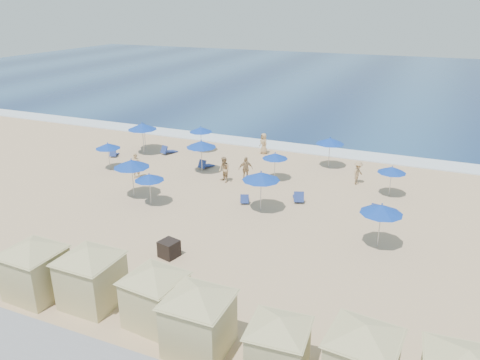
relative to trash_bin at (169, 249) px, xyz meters
name	(u,v)px	position (x,y,z in m)	size (l,w,h in m)	color
ground	(203,218)	(-0.47, 4.56, -0.42)	(160.00, 160.00, 0.00)	tan
ocean	(363,81)	(-0.47, 59.56, -0.39)	(160.00, 80.00, 0.06)	navy
surf_line	(286,147)	(-0.47, 20.06, -0.38)	(160.00, 2.50, 0.08)	white
trash_bin	(169,249)	(0.00, 0.00, 0.00)	(0.84, 0.84, 0.84)	black
cabana_0	(33,261)	(-3.47, -5.00, 1.23)	(4.59, 4.59, 2.88)	#C6BD87
cabana_1	(90,268)	(-0.90, -4.53, 1.24)	(4.64, 4.64, 2.91)	#C6BD87
cabana_2	(155,288)	(2.21, -4.56, 1.14)	(4.33, 4.33, 2.73)	#C6BD87
cabana_3	(198,310)	(4.46, -5.23, 1.23)	(4.60, 4.60, 2.88)	#C6BD87
cabana_4	(279,338)	(7.46, -5.27, 1.03)	(4.03, 4.03, 2.54)	#C6BD87
cabana_5	(363,349)	(10.12, -4.88, 1.18)	(4.43, 4.43, 2.79)	#C6BD87
umbrella_0	(142,126)	(-10.70, 13.60, 1.91)	(2.36, 2.36, 2.68)	#A5A8AD
umbrella_1	(108,146)	(-10.90, 9.40, 1.40)	(1.84, 1.84, 2.10)	#A5A8AD
umbrella_2	(144,127)	(-11.27, 14.68, 1.58)	(2.03, 2.03, 2.31)	#A5A8AD
umbrella_3	(131,164)	(-6.08, 5.66, 1.84)	(2.29, 2.29, 2.60)	#A5A8AD
umbrella_4	(201,129)	(-6.62, 16.04, 1.48)	(1.93, 1.93, 2.19)	#A5A8AD
umbrella_5	(201,144)	(-4.19, 11.50, 1.75)	(2.20, 2.20, 2.51)	#A5A8AD
umbrella_6	(149,177)	(-4.40, 5.06, 1.38)	(1.82, 1.82, 2.08)	#A5A8AD
umbrella_7	(275,156)	(1.26, 12.14, 1.36)	(1.80, 1.80, 2.05)	#A5A8AD
umbrella_8	(261,176)	(2.22, 6.85, 1.80)	(2.26, 2.26, 2.57)	#A5A8AD
umbrella_9	(330,141)	(4.15, 16.29, 1.66)	(2.11, 2.11, 2.41)	#A5A8AD
umbrella_10	(392,170)	(9.07, 12.32, 1.37)	(1.82, 1.82, 2.07)	#A5A8AD
umbrella_11	(382,209)	(9.34, 5.06, 1.71)	(2.16, 2.16, 2.45)	#A5A8AD
beach_chair_0	(114,154)	(-12.56, 12.05, -0.20)	(0.96, 1.30, 0.65)	navy
beach_chair_1	(168,151)	(-8.89, 14.39, -0.15)	(1.06, 1.53, 0.77)	navy
beach_chair_2	(205,165)	(-4.39, 12.40, -0.16)	(0.87, 1.45, 0.75)	navy
beach_chair_3	(245,199)	(0.85, 7.61, -0.20)	(0.92, 1.28, 0.65)	navy
beach_chair_4	(298,197)	(3.90, 9.16, -0.16)	(1.06, 1.53, 0.77)	navy
beach_chair_5	(377,209)	(8.71, 9.33, -0.19)	(0.79, 1.29, 0.66)	navy
beachgoer_0	(136,166)	(-7.92, 8.59, 0.50)	(0.67, 0.44, 1.84)	tan
beachgoer_1	(224,170)	(-1.85, 10.38, 0.48)	(0.87, 0.68, 1.80)	tan
beachgoer_2	(246,169)	(-0.56, 11.17, 0.45)	(1.02, 0.43, 1.75)	tan
beachgoer_3	(358,173)	(6.78, 13.66, 0.39)	(1.05, 0.60, 1.62)	tan
beachgoer_4	(264,144)	(-1.60, 17.54, 0.45)	(0.85, 0.55, 1.74)	tan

